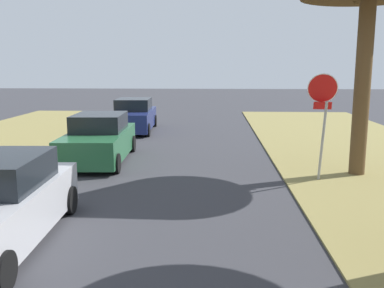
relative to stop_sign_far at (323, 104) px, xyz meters
name	(u,v)px	position (x,y,z in m)	size (l,w,h in m)	color
stop_sign_far	(323,104)	(0.00, 0.00, 0.00)	(0.82, 0.68, 2.92)	#9EA0A5
parked_sedan_green	(99,140)	(-6.76, 2.27, -1.43)	(2.09, 4.47, 1.57)	#28663D
parked_sedan_navy	(133,116)	(-6.83, 9.02, -1.43)	(2.09, 4.47, 1.57)	navy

